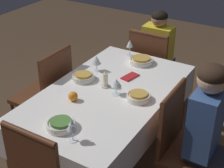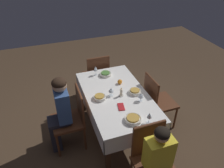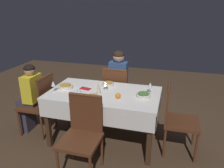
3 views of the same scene
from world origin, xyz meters
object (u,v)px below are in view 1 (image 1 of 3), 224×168
person_adult_denim (211,135)px  wine_glass_north (96,60)px  bowl_west (61,124)px  bowl_north (83,77)px  bowl_south (139,96)px  dining_table (107,102)px  candle_centerpiece (105,81)px  chair_south (186,145)px  wine_glass_south (116,83)px  wine_glass_west (72,125)px  chair_north (47,92)px  napkin_red_folded (130,77)px  wine_glass_east (130,44)px  chair_east (152,67)px  bowl_east (141,60)px  orange_fruit (73,96)px  person_child_yellow (159,55)px

person_adult_denim → wine_glass_north: person_adult_denim is taller
bowl_west → bowl_north: 0.66m
person_adult_denim → bowl_south: (0.03, 0.57, 0.11)m
dining_table → candle_centerpiece: bearing=42.1°
chair_south → bowl_west: bearing=128.5°
wine_glass_south → wine_glass_north: wine_glass_north is taller
chair_south → bowl_south: (0.03, 0.40, 0.27)m
wine_glass_south → wine_glass_west: wine_glass_west is taller
chair_north → dining_table: bearing=85.9°
candle_centerpiece → napkin_red_folded: 0.26m
chair_south → wine_glass_north: (0.26, 0.93, 0.33)m
person_adult_denim → wine_glass_east: size_ratio=7.64×
wine_glass_south → wine_glass_north: (0.25, 0.34, 0.00)m
dining_table → chair_east: size_ratio=1.62×
chair_east → bowl_east: 0.49m
orange_fruit → bowl_south: bearing=-57.5°
dining_table → bowl_north: bowl_north is taller
napkin_red_folded → bowl_south: bearing=-141.2°
chair_south → chair_north: size_ratio=1.00×
chair_east → dining_table: bearing=94.2°
wine_glass_west → bowl_north: (0.68, 0.40, -0.09)m
bowl_south → bowl_east: 0.62m
bowl_north → wine_glass_north: (0.19, -0.00, 0.07)m
orange_fruit → napkin_red_folded: 0.57m
chair_north → candle_centerpiece: chair_north is taller
person_child_yellow → dining_table: bearing=93.6°
chair_south → bowl_east: bearing=48.4°
chair_north → person_adult_denim: 1.50m
wine_glass_south → napkin_red_folded: bearing=7.4°
bowl_east → napkin_red_folded: bowl_east is taller
candle_centerpiece → napkin_red_folded: bearing=-21.5°
dining_table → bowl_west: 0.56m
person_child_yellow → wine_glass_north: 0.97m
bowl_west → wine_glass_north: bearing=17.4°
wine_glass_south → napkin_red_folded: (0.29, 0.04, -0.09)m
bowl_north → candle_centerpiece: (-0.00, -0.21, 0.02)m
dining_table → chair_north: size_ratio=1.62×
chair_north → bowl_north: (0.01, -0.40, 0.27)m
wine_glass_east → napkin_red_folded: wine_glass_east is taller
chair_north → bowl_north: 0.48m
dining_table → person_child_yellow: bearing=3.6°
chair_south → chair_north: same height
person_child_yellow → wine_glass_west: (-1.78, -0.21, 0.28)m
wine_glass_east → person_adult_denim: bearing=-124.6°
bowl_south → wine_glass_east: bearing=33.3°
wine_glass_south → wine_glass_east: 0.72m
bowl_west → napkin_red_folded: (0.84, -0.05, -0.02)m
candle_centerpiece → bowl_north: bearing=89.2°
wine_glass_north → napkin_red_folded: size_ratio=0.84×
bowl_south → bowl_east: (0.56, 0.26, -0.00)m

